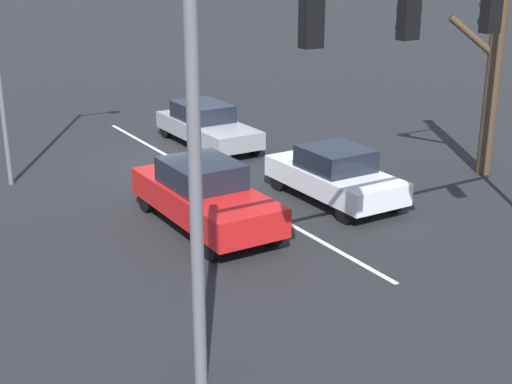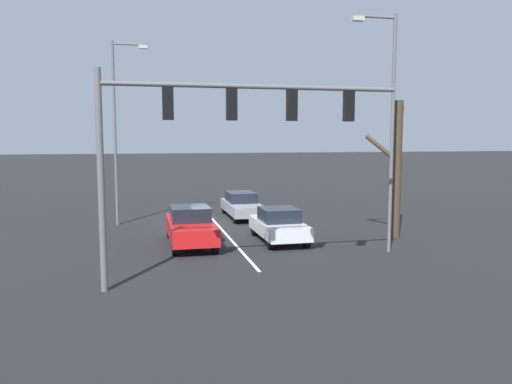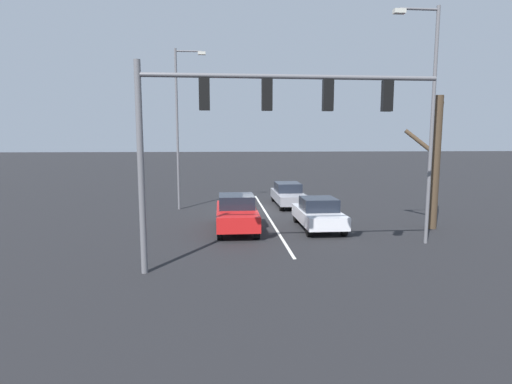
% 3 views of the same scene
% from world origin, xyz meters
% --- Properties ---
extents(ground_plane, '(240.00, 240.00, 0.00)m').
position_xyz_m(ground_plane, '(0.00, 0.00, 0.00)').
color(ground_plane, black).
extents(lane_stripe_left_divider, '(0.12, 15.92, 0.01)m').
position_xyz_m(lane_stripe_left_divider, '(0.00, 1.96, 0.01)').
color(lane_stripe_left_divider, silver).
rests_on(lane_stripe_left_divider, ground_plane).
extents(car_white_leftlane_front, '(1.77, 4.12, 1.47)m').
position_xyz_m(car_white_leftlane_front, '(-1.99, 5.21, 0.73)').
color(car_white_leftlane_front, silver).
rests_on(car_white_leftlane_front, ground_plane).
extents(car_red_midlane_front, '(1.81, 4.73, 1.62)m').
position_xyz_m(car_red_midlane_front, '(1.84, 5.09, 0.81)').
color(car_red_midlane_front, red).
rests_on(car_red_midlane_front, ground_plane).
extents(car_gray_leftlane_second, '(1.71, 4.71, 1.43)m').
position_xyz_m(car_gray_leftlane_second, '(-1.72, -1.58, 0.72)').
color(car_gray_leftlane_second, gray).
rests_on(car_gray_leftlane_second, ground_plane).
extents(traffic_signal_gantry, '(9.27, 0.37, 6.48)m').
position_xyz_m(traffic_signal_gantry, '(1.76, 10.90, 4.89)').
color(traffic_signal_gantry, slate).
rests_on(traffic_signal_gantry, ground_plane).
extents(bare_tree_near, '(2.12, 1.50, 6.14)m').
position_xyz_m(bare_tree_near, '(-7.35, 5.51, 3.35)').
color(bare_tree_near, '#423323').
rests_on(bare_tree_near, ground_plane).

